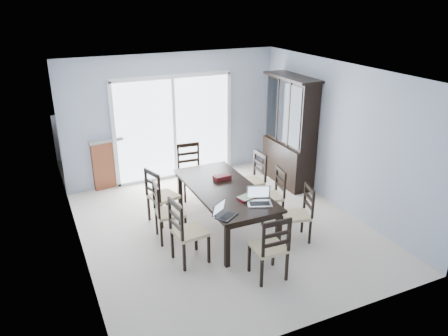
# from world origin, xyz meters

# --- Properties ---
(floor) EXTENTS (5.00, 5.00, 0.00)m
(floor) POSITION_xyz_m (0.00, 0.00, 0.00)
(floor) COLOR beige
(floor) RESTS_ON ground
(ceiling) EXTENTS (5.00, 5.00, 0.00)m
(ceiling) POSITION_xyz_m (0.00, 0.00, 2.60)
(ceiling) COLOR white
(ceiling) RESTS_ON back_wall
(back_wall) EXTENTS (4.50, 0.02, 2.60)m
(back_wall) POSITION_xyz_m (0.00, 2.50, 1.30)
(back_wall) COLOR #9EAABD
(back_wall) RESTS_ON floor
(wall_left) EXTENTS (0.02, 5.00, 2.60)m
(wall_left) POSITION_xyz_m (-2.25, 0.00, 1.30)
(wall_left) COLOR #9EAABD
(wall_left) RESTS_ON floor
(wall_right) EXTENTS (0.02, 5.00, 2.60)m
(wall_right) POSITION_xyz_m (2.25, 0.00, 1.30)
(wall_right) COLOR #9EAABD
(wall_right) RESTS_ON floor
(balcony) EXTENTS (4.50, 2.00, 0.10)m
(balcony) POSITION_xyz_m (0.00, 3.50, -0.05)
(balcony) COLOR gray
(balcony) RESTS_ON ground
(railing) EXTENTS (4.50, 0.06, 1.10)m
(railing) POSITION_xyz_m (0.00, 4.50, 0.55)
(railing) COLOR #99999E
(railing) RESTS_ON balcony
(dining_table) EXTENTS (1.00, 2.20, 0.75)m
(dining_table) POSITION_xyz_m (0.00, 0.00, 0.67)
(dining_table) COLOR black
(dining_table) RESTS_ON floor
(china_hutch) EXTENTS (0.50, 1.38, 2.20)m
(china_hutch) POSITION_xyz_m (2.02, 1.25, 1.07)
(china_hutch) COLOR black
(china_hutch) RESTS_ON floor
(sliding_door) EXTENTS (2.52, 0.05, 2.18)m
(sliding_door) POSITION_xyz_m (0.00, 2.48, 1.09)
(sliding_door) COLOR silver
(sliding_door) RESTS_ON floor
(chair_left_near) EXTENTS (0.50, 0.48, 1.16)m
(chair_left_near) POSITION_xyz_m (-0.94, -0.64, 0.62)
(chair_left_near) COLOR black
(chair_left_near) RESTS_ON floor
(chair_left_mid) EXTENTS (0.48, 0.46, 1.14)m
(chair_left_mid) POSITION_xyz_m (-1.00, 0.09, 0.60)
(chair_left_mid) COLOR black
(chair_left_mid) RESTS_ON floor
(chair_left_far) EXTENTS (0.55, 0.54, 1.13)m
(chair_left_far) POSITION_xyz_m (-0.91, 0.66, 0.60)
(chair_left_far) COLOR black
(chair_left_far) RESTS_ON floor
(chair_right_near) EXTENTS (0.49, 0.48, 1.05)m
(chair_right_near) POSITION_xyz_m (0.98, -0.79, 0.55)
(chair_right_near) COLOR black
(chair_right_near) RESTS_ON floor
(chair_right_mid) EXTENTS (0.47, 0.46, 1.06)m
(chair_right_mid) POSITION_xyz_m (0.93, -0.03, 0.56)
(chair_right_mid) COLOR black
(chair_right_mid) RESTS_ON floor
(chair_right_far) EXTENTS (0.46, 0.44, 1.16)m
(chair_right_far) POSITION_xyz_m (0.88, 0.61, 0.61)
(chair_right_far) COLOR black
(chair_right_far) RESTS_ON floor
(chair_end_near) EXTENTS (0.44, 0.45, 1.13)m
(chair_end_near) POSITION_xyz_m (-0.01, -1.53, 0.60)
(chair_end_near) COLOR black
(chair_end_near) RESTS_ON floor
(chair_end_far) EXTENTS (0.48, 0.49, 1.18)m
(chair_end_far) POSITION_xyz_m (-0.04, 1.49, 0.63)
(chair_end_far) COLOR black
(chair_end_far) RESTS_ON floor
(laptop_dark) EXTENTS (0.37, 0.34, 0.21)m
(laptop_dark) POSITION_xyz_m (-0.38, -0.89, 0.80)
(laptop_dark) COLOR black
(laptop_dark) RESTS_ON dining_table
(laptop_silver) EXTENTS (0.43, 0.37, 0.25)m
(laptop_silver) POSITION_xyz_m (0.23, -0.75, 0.81)
(laptop_silver) COLOR silver
(laptop_silver) RESTS_ON dining_table
(book_stack) EXTENTS (0.29, 0.26, 0.04)m
(book_stack) POSITION_xyz_m (0.13, -0.51, 0.77)
(book_stack) COLOR maroon
(book_stack) RESTS_ON dining_table
(cell_phone) EXTENTS (0.11, 0.08, 0.01)m
(cell_phone) POSITION_xyz_m (0.16, -0.80, 0.76)
(cell_phone) COLOR black
(cell_phone) RESTS_ON dining_table
(game_box) EXTENTS (0.30, 0.17, 0.07)m
(game_box) POSITION_xyz_m (0.11, 0.34, 0.79)
(game_box) COLOR #440D0E
(game_box) RESTS_ON dining_table
(hot_tub) EXTENTS (2.22, 2.04, 1.03)m
(hot_tub) POSITION_xyz_m (-0.87, 3.39, 0.52)
(hot_tub) COLOR brown
(hot_tub) RESTS_ON balcony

